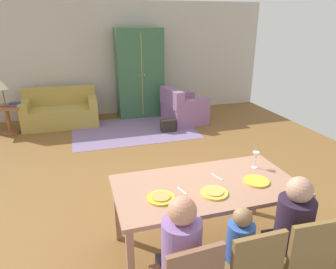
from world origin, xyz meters
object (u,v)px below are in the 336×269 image
Objects in this scene: dining_table at (206,191)px; couch at (61,112)px; person_child at (236,258)px; armoire at (140,73)px; person_man at (179,262)px; book_upper at (15,103)px; side_table at (8,116)px; plate_near_woman at (256,181)px; plate_near_man at (161,198)px; book_lower at (15,105)px; person_woman at (288,238)px; handbag at (168,126)px; dining_chair_child at (248,267)px; armchair at (183,109)px; plate_near_child at (214,193)px; dining_chair_woman at (301,254)px; table_lamp at (2,86)px; wine_glass at (256,157)px.

couch is at bearing 107.84° from dining_table.
armoire is at bearing 86.11° from person_child.
book_upper is (-1.90, 5.15, 0.11)m from person_man.
couch is 1.08m from side_table.
side_table is (-3.06, 4.56, -0.39)m from plate_near_woman.
book_lower is at bearing 112.57° from plate_near_man.
person_woman is at bearing -69.45° from couch.
armoire is 1.70m from handbag.
person_man reaches higher than couch.
person_man is 1.91× the size of side_table.
plate_near_man is (-0.49, -0.12, 0.08)m from dining_table.
dining_chair_child is 5.02m from armchair.
book_upper is at bearing 112.34° from plate_near_man.
plate_near_child is 5.31m from side_table.
dining_chair_child is 0.52m from person_woman.
couch reaches higher than plate_near_child.
dining_chair_woman reaches higher than dining_table.
table_lamp is (-2.07, 5.10, 0.50)m from person_man.
plate_near_man is 0.12× the size of armoire.
plate_near_child is 0.50m from plate_near_woman.
wine_glass is 4.78m from armoire.
plate_near_man reaches higher than book_lower.
person_man is at bearing -109.71° from armchair.
plate_near_woman is 5.24m from couch.
couch is (-2.01, 4.82, -0.46)m from plate_near_woman.
plate_near_woman is 0.12× the size of armoire.
plate_near_child is 5.26m from book_upper.
plate_near_woman is at bearing 90.20° from person_woman.
wine_glass is at bearing -54.53° from book_lower.
book_upper is (-2.39, 4.51, -0.07)m from dining_table.
dining_chair_child is 1.00× the size of dining_chair_woman.
dining_table is 9.59× the size of wine_glass.
plate_near_woman is at bearing -11.52° from dining_table.
plate_near_child is at bearing -6.97° from plate_near_man.
book_lower is at bearing 164.37° from handbag.
dining_chair_child is 1.50× the size of side_table.
book_lower is (-3.02, 4.24, -0.30)m from wine_glass.
table_lamp is at bearing 118.95° from plate_near_child.
dining_chair_woman is at bearing -92.69° from handbag.
wine_glass is at bearing 61.56° from plate_near_woman.
dining_chair_woman is (-0.16, -1.00, -0.40)m from wine_glass.
book_upper is at bearing -170.93° from armoire.
dining_chair_child is at bearing -19.57° from person_man.
side_table is at bearing 126.86° from wine_glass.
dining_chair_woman is at bearing -19.27° from person_child.
table_lamp is at bearing 116.66° from person_child.
armchair is 3.84m from table_lamp.
person_man is at bearing -67.90° from table_lamp.
person_man is at bearing -150.97° from plate_near_woman.
dining_table reaches higher than side_table.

